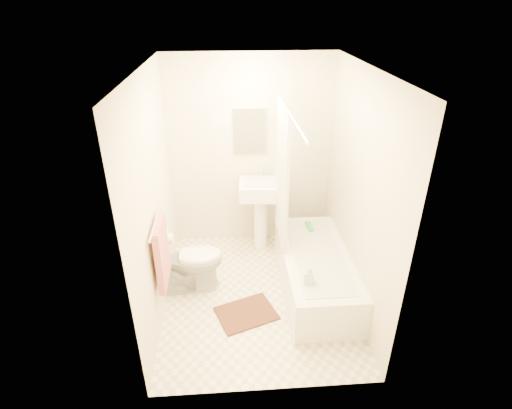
{
  "coord_description": "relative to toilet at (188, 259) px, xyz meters",
  "views": [
    {
      "loc": [
        -0.27,
        -3.43,
        2.95
      ],
      "look_at": [
        0.0,
        0.25,
        1.0
      ],
      "focal_mm": 28.0,
      "sensor_mm": 36.0,
      "label": 1
    }
  ],
  "objects": [
    {
      "name": "floor",
      "position": [
        0.75,
        -0.2,
        -0.38
      ],
      "size": [
        2.4,
        2.4,
        0.0
      ],
      "primitive_type": "plane",
      "color": "beige",
      "rests_on": "ground"
    },
    {
      "name": "ceiling",
      "position": [
        0.75,
        -0.2,
        2.02
      ],
      "size": [
        2.4,
        2.4,
        0.0
      ],
      "primitive_type": "plane",
      "color": "white",
      "rests_on": "ground"
    },
    {
      "name": "wall_back",
      "position": [
        0.75,
        1.0,
        0.82
      ],
      "size": [
        2.0,
        0.02,
        2.4
      ],
      "primitive_type": "cube",
      "color": "beige",
      "rests_on": "ground"
    },
    {
      "name": "wall_left",
      "position": [
        -0.25,
        -0.2,
        0.82
      ],
      "size": [
        0.02,
        2.4,
        2.4
      ],
      "primitive_type": "cube",
      "color": "beige",
      "rests_on": "ground"
    },
    {
      "name": "wall_right",
      "position": [
        1.75,
        -0.2,
        0.82
      ],
      "size": [
        0.02,
        2.4,
        2.4
      ],
      "primitive_type": "cube",
      "color": "beige",
      "rests_on": "ground"
    },
    {
      "name": "mirror",
      "position": [
        0.75,
        0.98,
        1.12
      ],
      "size": [
        0.4,
        0.03,
        0.55
      ],
      "primitive_type": "cube",
      "color": "white",
      "rests_on": "wall_back"
    },
    {
      "name": "curtain_rod",
      "position": [
        1.05,
        -0.1,
        1.62
      ],
      "size": [
        0.03,
        1.7,
        0.03
      ],
      "primitive_type": "cylinder",
      "rotation": [
        1.57,
        0.0,
        0.0
      ],
      "color": "silver",
      "rests_on": "wall_back"
    },
    {
      "name": "shower_curtain",
      "position": [
        1.05,
        0.3,
        0.84
      ],
      "size": [
        0.04,
        0.8,
        1.55
      ],
      "primitive_type": "cube",
      "color": "silver",
      "rests_on": "curtain_rod"
    },
    {
      "name": "towel_bar",
      "position": [
        -0.21,
        -0.45,
        0.72
      ],
      "size": [
        0.02,
        0.6,
        0.02
      ],
      "primitive_type": "cylinder",
      "rotation": [
        1.57,
        0.0,
        0.0
      ],
      "color": "silver",
      "rests_on": "wall_left"
    },
    {
      "name": "towel",
      "position": [
        -0.18,
        -0.45,
        0.4
      ],
      "size": [
        0.06,
        0.45,
        0.66
      ],
      "primitive_type": "cube",
      "color": "#CC7266",
      "rests_on": "towel_bar"
    },
    {
      "name": "toilet_paper",
      "position": [
        -0.18,
        -0.08,
        0.32
      ],
      "size": [
        0.11,
        0.12,
        0.12
      ],
      "primitive_type": "cylinder",
      "rotation": [
        0.0,
        1.57,
        0.0
      ],
      "color": "white",
      "rests_on": "wall_left"
    },
    {
      "name": "toilet",
      "position": [
        0.0,
        0.0,
        0.0
      ],
      "size": [
        0.81,
        0.5,
        0.75
      ],
      "primitive_type": "imported",
      "rotation": [
        0.0,
        0.0,
        1.67
      ],
      "color": "white",
      "rests_on": "floor"
    },
    {
      "name": "sink",
      "position": [
        0.86,
        0.75,
        0.13
      ],
      "size": [
        0.55,
        0.45,
        1.02
      ],
      "primitive_type": null,
      "rotation": [
        0.0,
        0.0,
        -0.07
      ],
      "color": "white",
      "rests_on": "floor"
    },
    {
      "name": "bathtub",
      "position": [
        1.4,
        -0.12,
        -0.15
      ],
      "size": [
        0.71,
        1.62,
        0.46
      ],
      "primitive_type": null,
      "color": "white",
      "rests_on": "floor"
    },
    {
      "name": "bath_mat",
      "position": [
        0.61,
        -0.49,
        -0.37
      ],
      "size": [
        0.7,
        0.61,
        0.02
      ],
      "primitive_type": "cube",
      "rotation": [
        0.0,
        0.0,
        0.36
      ],
      "color": "#481F18",
      "rests_on": "floor"
    },
    {
      "name": "soap_bottle",
      "position": [
        1.22,
        -0.6,
        0.18
      ],
      "size": [
        0.11,
        0.12,
        0.21
      ],
      "primitive_type": "imported",
      "rotation": [
        0.0,
        0.0,
        -0.24
      ],
      "color": "silver",
      "rests_on": "bathtub"
    },
    {
      "name": "scrub_brush",
      "position": [
        1.42,
        0.44,
        0.1
      ],
      "size": [
        0.07,
        0.21,
        0.04
      ],
      "primitive_type": "cube",
      "rotation": [
        0.0,
        0.0,
        0.04
      ],
      "color": "green",
      "rests_on": "bathtub"
    }
  ]
}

